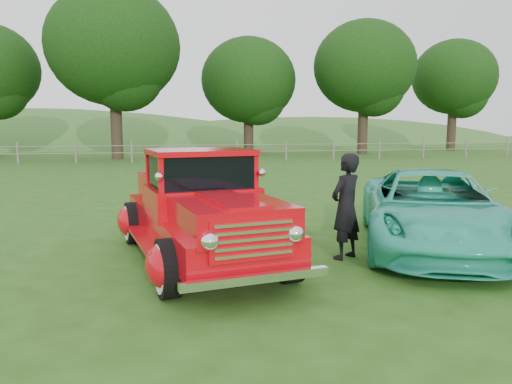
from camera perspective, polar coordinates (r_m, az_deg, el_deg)
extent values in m
plane|color=#264B14|center=(7.49, 1.83, -9.03)|extent=(140.00, 140.00, 0.00)
ellipsoid|color=#3B6324|center=(67.38, -25.29, 1.00)|extent=(84.00, 60.00, 18.00)
ellipsoid|color=#3B6324|center=(72.54, 6.10, 3.01)|extent=(72.00, 52.00, 14.00)
cube|color=#6B675A|center=(29.07, -8.08, 4.54)|extent=(48.00, 0.04, 0.04)
cube|color=#6B675A|center=(29.05, -8.10, 5.33)|extent=(48.00, 0.04, 0.04)
cylinder|color=#2F2317|center=(32.07, -15.69, 7.98)|extent=(0.70, 0.70, 4.84)
ellipsoid|color=black|center=(32.40, -15.98, 15.77)|extent=(8.00, 8.00, 7.20)
cylinder|color=#2F2317|center=(36.59, -0.86, 7.34)|extent=(0.70, 0.70, 3.74)
ellipsoid|color=black|center=(36.72, -0.87, 12.66)|extent=(6.80, 6.80, 6.12)
cylinder|color=#2F2317|center=(37.00, 12.11, 7.69)|extent=(0.70, 0.70, 4.40)
ellipsoid|color=black|center=(37.21, 12.29, 13.86)|extent=(7.20, 7.20, 6.48)
cylinder|color=#2F2317|center=(43.89, 21.46, 7.18)|extent=(0.70, 0.70, 4.18)
ellipsoid|color=black|center=(44.04, 21.71, 12.12)|extent=(6.60, 6.60, 5.94)
cylinder|color=black|center=(6.38, -10.03, -8.60)|extent=(0.37, 0.79, 0.76)
cylinder|color=black|center=(6.89, 3.73, -7.26)|extent=(0.37, 0.79, 0.76)
cylinder|color=black|center=(9.36, -13.89, -3.44)|extent=(0.37, 0.79, 0.76)
cylinder|color=black|center=(9.71, -4.14, -2.82)|extent=(0.37, 0.79, 0.76)
cube|color=#BF060F|center=(7.98, -6.48, -3.72)|extent=(2.36, 4.81, 0.44)
ellipsoid|color=#BF060F|center=(6.36, -10.66, -8.30)|extent=(0.54, 0.81, 0.54)
ellipsoid|color=#BF060F|center=(6.91, 4.26, -6.88)|extent=(0.54, 0.81, 0.54)
ellipsoid|color=#BF060F|center=(9.34, -14.33, -3.23)|extent=(0.54, 0.81, 0.54)
ellipsoid|color=#BF060F|center=(9.72, -3.75, -2.57)|extent=(0.54, 0.81, 0.54)
cube|color=#BF060F|center=(6.45, -2.91, -2.91)|extent=(1.60, 1.81, 0.42)
cube|color=#BF060F|center=(7.82, -6.33, -0.91)|extent=(1.81, 1.61, 0.44)
cube|color=black|center=(7.76, -6.39, 2.52)|extent=(1.62, 1.36, 0.50)
cube|color=#BF060F|center=(7.74, -6.42, 4.58)|extent=(1.71, 1.47, 0.08)
cube|color=#BF060F|center=(9.22, -8.72, 0.12)|extent=(1.51, 2.13, 0.45)
cube|color=white|center=(5.73, -0.29, -5.49)|extent=(1.06, 0.29, 0.50)
cube|color=white|center=(5.76, 0.09, -9.87)|extent=(1.79, 0.42, 0.10)
cube|color=white|center=(10.33, -10.00, -2.06)|extent=(1.70, 0.41, 0.10)
imported|color=#2FBE9C|center=(9.18, 19.54, -1.96)|extent=(3.95, 5.40, 1.36)
imported|color=black|center=(8.12, 10.23, -1.64)|extent=(0.74, 0.68, 1.71)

